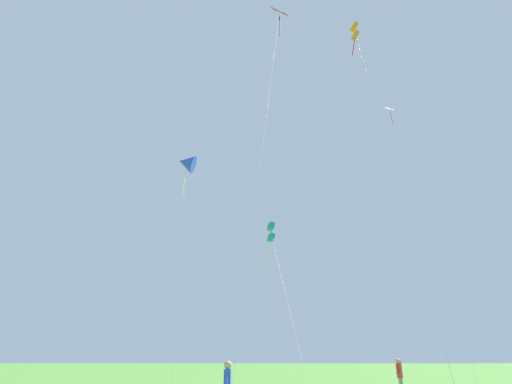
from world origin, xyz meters
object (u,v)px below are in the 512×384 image
at_px(kite_purple_streamer, 394,128).
at_px(person_far_back, 397,374).
at_px(kite_teal_box, 269,234).
at_px(kite_orange_box, 354,35).
at_px(kite_red_high, 277,22).
at_px(kite_blue_delta, 185,163).

distance_m(kite_purple_streamer, person_far_back, 32.84).
bearing_deg(kite_teal_box, kite_orange_box, -29.83).
distance_m(kite_teal_box, person_far_back, 9.28).
height_order(kite_red_high, kite_orange_box, kite_red_high).
height_order(kite_teal_box, person_far_back, kite_teal_box).
relative_size(kite_orange_box, kite_teal_box, 2.32).
distance_m(kite_teal_box, kite_blue_delta, 22.19).
xyz_separation_m(kite_red_high, person_far_back, (5.40, -0.74, -23.53)).
relative_size(kite_red_high, kite_orange_box, 1.36).
distance_m(kite_orange_box, kite_purple_streamer, 26.07).
height_order(kite_purple_streamer, person_far_back, kite_purple_streamer).
bearing_deg(kite_blue_delta, kite_teal_box, -64.20).
bearing_deg(kite_blue_delta, kite_red_high, -58.73).
bearing_deg(person_far_back, kite_orange_box, -109.01).
xyz_separation_m(kite_blue_delta, kite_purple_streamer, (23.45, 3.23, 6.20)).
bearing_deg(kite_red_high, kite_purple_streamer, 50.51).
bearing_deg(kite_purple_streamer, kite_red_high, -129.49).
relative_size(kite_red_high, kite_blue_delta, 1.25).
bearing_deg(kite_orange_box, kite_purple_streamer, 64.75).
xyz_separation_m(kite_red_high, kite_purple_streamer, (14.63, 17.76, 1.99)).
bearing_deg(kite_red_high, kite_blue_delta, 121.27).
bearing_deg(kite_orange_box, kite_red_high, 130.30).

